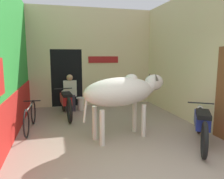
% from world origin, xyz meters
% --- Properties ---
extents(wall_left_shopfront, '(0.25, 5.49, 3.67)m').
position_xyz_m(wall_left_shopfront, '(-2.41, 2.73, 1.77)').
color(wall_left_shopfront, green).
rests_on(wall_left_shopfront, ground_plane).
extents(wall_back_with_doorway, '(4.66, 0.93, 3.67)m').
position_xyz_m(wall_back_with_doorway, '(-0.35, 5.74, 1.55)').
color(wall_back_with_doorway, beige).
rests_on(wall_back_with_doorway, ground_plane).
extents(wall_right_with_door, '(0.22, 5.49, 3.67)m').
position_xyz_m(wall_right_with_door, '(2.42, 2.70, 1.81)').
color(wall_right_with_door, beige).
rests_on(wall_right_with_door, ground_plane).
extents(cow, '(2.18, 1.11, 1.49)m').
position_xyz_m(cow, '(0.14, 1.88, 1.08)').
color(cow, beige).
rests_on(cow, ground_plane).
extents(motorcycle_near, '(1.20, 1.84, 0.81)m').
position_xyz_m(motorcycle_near, '(1.65, 1.08, 0.46)').
color(motorcycle_near, black).
rests_on(motorcycle_near, ground_plane).
extents(motorcycle_far, '(0.58, 2.15, 0.83)m').
position_xyz_m(motorcycle_far, '(-1.08, 4.00, 0.48)').
color(motorcycle_far, black).
rests_on(motorcycle_far, ground_plane).
extents(bicycle, '(0.44, 1.74, 0.69)m').
position_xyz_m(bicycle, '(-2.03, 2.95, 0.35)').
color(bicycle, black).
rests_on(bicycle, ground_plane).
extents(shopkeeper_seated, '(0.45, 0.34, 1.26)m').
position_xyz_m(shopkeeper_seated, '(-0.90, 4.77, 0.66)').
color(shopkeeper_seated, '#282833').
rests_on(shopkeeper_seated, ground_plane).
extents(plastic_stool, '(0.32, 0.32, 0.45)m').
position_xyz_m(plastic_stool, '(-0.54, 4.71, 0.24)').
color(plastic_stool, beige).
rests_on(plastic_stool, ground_plane).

